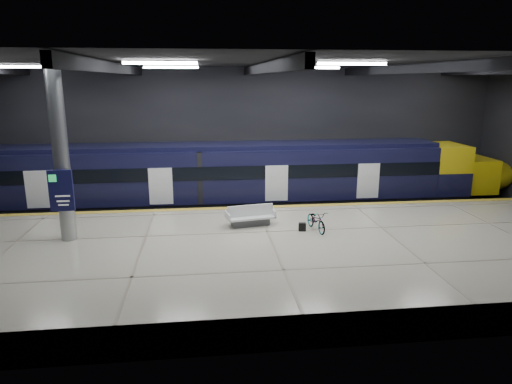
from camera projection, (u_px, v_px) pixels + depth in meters
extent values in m
plane|color=black|center=(264.00, 248.00, 20.39)|extent=(30.00, 30.00, 0.00)
cube|color=black|center=(246.00, 137.00, 27.14)|extent=(30.00, 0.10, 8.00)
cube|color=black|center=(306.00, 212.00, 11.71)|extent=(30.00, 0.10, 8.00)
cube|color=black|center=(265.00, 62.00, 18.46)|extent=(30.00, 16.00, 0.10)
cube|color=black|center=(113.00, 68.00, 17.84)|extent=(0.25, 16.00, 0.40)
cube|color=black|center=(265.00, 68.00, 18.52)|extent=(0.25, 16.00, 0.40)
cube|color=black|center=(406.00, 69.00, 19.20)|extent=(0.25, 16.00, 0.40)
cube|color=white|center=(160.00, 63.00, 16.11)|extent=(2.60, 0.18, 0.10)
cube|color=white|center=(352.00, 64.00, 16.90)|extent=(2.60, 0.18, 0.10)
cube|color=white|center=(18.00, 67.00, 21.10)|extent=(2.60, 0.18, 0.10)
cube|color=white|center=(171.00, 67.00, 21.89)|extent=(2.60, 0.18, 0.10)
cube|color=white|center=(314.00, 68.00, 22.69)|extent=(2.60, 0.18, 0.10)
cube|color=white|center=(446.00, 68.00, 23.48)|extent=(2.60, 0.18, 0.10)
cube|color=#BDB6A0|center=(272.00, 257.00, 17.84)|extent=(30.00, 11.00, 1.10)
cube|color=gold|center=(257.00, 207.00, 22.77)|extent=(30.00, 0.40, 0.01)
cube|color=gray|center=(252.00, 215.00, 24.98)|extent=(30.00, 0.08, 0.16)
cube|color=gray|center=(250.00, 208.00, 26.36)|extent=(30.00, 0.08, 0.16)
cube|color=black|center=(219.00, 204.00, 25.35)|extent=(24.00, 2.58, 0.80)
cube|color=black|center=(218.00, 173.00, 24.93)|extent=(24.00, 2.80, 2.75)
cube|color=black|center=(218.00, 146.00, 24.57)|extent=(24.00, 2.30, 0.24)
cube|color=black|center=(219.00, 173.00, 23.50)|extent=(24.00, 0.04, 0.70)
cube|color=white|center=(277.00, 183.00, 23.98)|extent=(1.20, 0.05, 1.90)
cube|color=gold|center=(443.00, 168.00, 26.40)|extent=(2.00, 2.80, 2.75)
ellipsoid|color=gold|center=(484.00, 175.00, 26.80)|extent=(3.60, 2.52, 1.90)
cube|color=black|center=(448.00, 165.00, 26.39)|extent=(1.60, 2.38, 0.80)
cube|color=#595B60|center=(250.00, 222.00, 19.92)|extent=(1.70, 0.80, 0.31)
cube|color=silver|center=(250.00, 217.00, 19.87)|extent=(2.16, 1.22, 0.08)
cube|color=silver|center=(250.00, 211.00, 19.80)|extent=(2.02, 0.45, 0.51)
cube|color=silver|center=(228.00, 216.00, 19.55)|extent=(0.22, 0.86, 0.31)
cube|color=silver|center=(272.00, 212.00, 20.13)|extent=(0.22, 0.86, 0.31)
imported|color=#99999E|center=(316.00, 220.00, 19.19)|extent=(0.89, 1.77, 0.89)
cube|color=black|center=(302.00, 227.00, 19.19)|extent=(0.32, 0.21, 0.35)
cylinder|color=#9EA0A5|center=(61.00, 154.00, 17.42)|extent=(0.60, 0.60, 6.90)
cube|color=#10103C|center=(61.00, 191.00, 17.34)|extent=(0.90, 0.12, 1.60)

